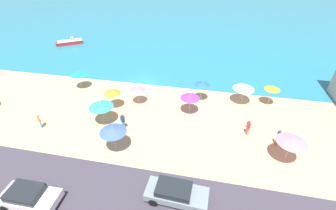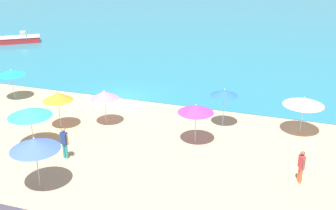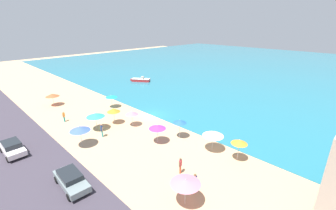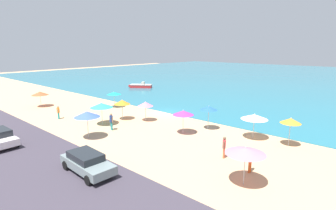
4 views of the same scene
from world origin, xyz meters
The scene contains 13 objects.
ground_plane centered at (0.00, 0.00, 0.00)m, with size 160.00×160.00×0.00m, color tan.
sea centered at (0.00, 55.00, 0.03)m, with size 150.00×110.00×0.05m, color teal.
beach_umbrella_0 centered at (6.96, -5.26, 2.14)m, with size 2.08×2.08×2.43m.
beach_umbrella_2 centered at (12.76, -2.00, 2.10)m, with size 2.44×2.44×2.40m.
beach_umbrella_3 centered at (-1.66, -5.89, 2.10)m, with size 1.87×1.87×2.43m.
beach_umbrella_4 centered at (-1.66, -8.73, 2.19)m, with size 2.49×2.49×2.52m.
beach_umbrella_5 centered at (1.10, -12.20, 2.32)m, with size 2.36×2.36×2.66m.
beach_umbrella_6 centered at (8.03, -2.39, 2.25)m, with size 1.75×1.75×2.51m.
beach_umbrella_7 centered at (-7.71, -2.49, 2.02)m, with size 2.05×2.05×2.27m.
beach_umbrella_10 centered at (0.82, -4.49, 2.00)m, with size 1.82×1.82×2.31m.
bather_0 centered at (12.95, -7.76, 0.96)m, with size 0.35×0.53×1.71m.
bather_1 centered at (0.75, -9.28, 1.02)m, with size 0.56×0.27×1.80m.
skiff_nearshore centered at (-18.44, 12.54, 0.44)m, with size 4.68×3.88×1.24m.
Camera 2 is at (12.45, -26.74, 11.24)m, focal length 45.00 mm.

